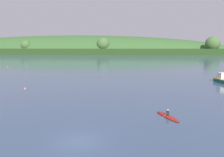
# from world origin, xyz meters

# --- Properties ---
(ground) EXTENTS (1400.00, 1400.00, 0.00)m
(ground) POSITION_xyz_m (0.00, 0.00, 0.00)
(ground) COLOR #384C6B
(far_shoreline_hill) EXTENTS (417.48, 79.49, 36.15)m
(far_shoreline_hill) POSITION_xyz_m (-50.51, 208.17, 0.42)
(far_shoreline_hill) COLOR #27431B
(far_shoreline_hill) RESTS_ON ground
(fishing_boat_moored) EXTENTS (3.47, 6.01, 3.63)m
(fishing_boat_moored) POSITION_xyz_m (23.96, 32.05, 0.47)
(fishing_boat_moored) COLOR #0F564C
(fishing_boat_moored) RESTS_ON ground
(canoe_with_paddler) EXTENTS (2.52, 4.07, 1.02)m
(canoe_with_paddler) POSITION_xyz_m (8.34, 7.10, 0.10)
(canoe_with_paddler) COLOR maroon
(canoe_with_paddler) RESTS_ON ground
(mooring_buoy_foreground) EXTENTS (0.46, 0.46, 0.54)m
(mooring_buoy_foreground) POSITION_xyz_m (-15.31, 21.45, 0.00)
(mooring_buoy_foreground) COLOR #E06675
(mooring_buoy_foreground) RESTS_ON ground
(mooring_buoy_midchannel) EXTENTS (0.44, 0.44, 0.52)m
(mooring_buoy_midchannel) POSITION_xyz_m (-41.10, 60.14, 0.00)
(mooring_buoy_midchannel) COLOR #EA5B19
(mooring_buoy_midchannel) RESTS_ON ground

